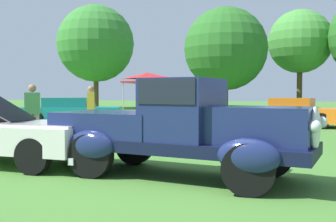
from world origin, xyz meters
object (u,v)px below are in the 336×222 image
at_px(spectator_far_side, 91,108).
at_px(show_car_teal, 70,111).
at_px(feature_pickup_truck, 179,127).
at_px(canopy_tent_left_field, 147,77).
at_px(neighbor_convertible, 11,136).
at_px(spectator_near_truck, 33,112).
at_px(show_car_orange, 295,112).

bearing_deg(spectator_far_side, show_car_teal, 128.76).
bearing_deg(feature_pickup_truck, spectator_far_side, 127.62).
bearing_deg(canopy_tent_left_field, spectator_far_side, -81.32).
bearing_deg(feature_pickup_truck, neighbor_convertible, 175.00).
distance_m(neighbor_convertible, canopy_tent_left_field, 17.58).
relative_size(feature_pickup_truck, spectator_far_side, 2.85).
bearing_deg(neighbor_convertible, spectator_far_side, 101.13).
relative_size(spectator_near_truck, canopy_tent_left_field, 0.62).
height_order(neighbor_convertible, show_car_teal, neighbor_convertible).
relative_size(feature_pickup_truck, neighbor_convertible, 1.16).
height_order(feature_pickup_truck, canopy_tent_left_field, canopy_tent_left_field).
height_order(show_car_orange, spectator_far_side, spectator_far_side).
bearing_deg(neighbor_convertible, show_car_teal, 112.69).
distance_m(feature_pickup_truck, spectator_near_truck, 5.84).
relative_size(show_car_orange, spectator_far_side, 2.44).
xyz_separation_m(spectator_near_truck, spectator_far_side, (0.18, 3.21, 0.00)).
xyz_separation_m(neighbor_convertible, canopy_tent_left_field, (-2.89, 17.24, 1.84)).
bearing_deg(spectator_far_side, canopy_tent_left_field, 98.68).
xyz_separation_m(feature_pickup_truck, spectator_far_side, (-4.82, 6.25, 0.04)).
xyz_separation_m(feature_pickup_truck, spectator_near_truck, (-4.99, 3.04, 0.04)).
bearing_deg(show_car_teal, show_car_orange, 9.54).
xyz_separation_m(show_car_orange, spectator_far_side, (-7.06, -5.06, 0.32)).
distance_m(feature_pickup_truck, canopy_tent_left_field, 18.81).
bearing_deg(show_car_orange, canopy_tent_left_field, 144.56).
bearing_deg(spectator_near_truck, canopy_tent_left_field, 96.10).
relative_size(feature_pickup_truck, canopy_tent_left_field, 1.78).
bearing_deg(feature_pickup_truck, canopy_tent_left_field, 110.43).
bearing_deg(canopy_tent_left_field, show_car_teal, -97.30).
height_order(feature_pickup_truck, neighbor_convertible, feature_pickup_truck).
height_order(show_car_teal, spectator_far_side, spectator_far_side).
xyz_separation_m(feature_pickup_truck, canopy_tent_left_field, (-6.54, 17.56, 1.55)).
height_order(spectator_near_truck, canopy_tent_left_field, canopy_tent_left_field).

